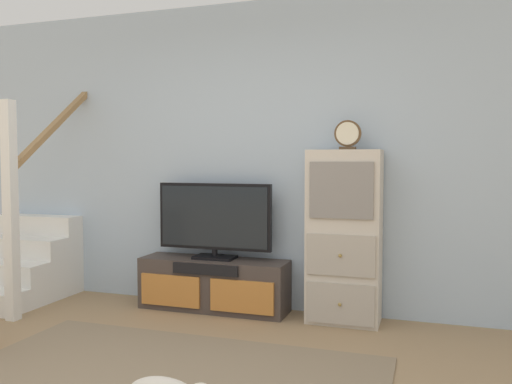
% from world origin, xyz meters
% --- Properties ---
extents(back_wall, '(6.40, 0.12, 2.70)m').
position_xyz_m(back_wall, '(0.00, 2.46, 1.35)').
color(back_wall, '#A8BCD1').
rests_on(back_wall, ground_plane).
extents(media_console, '(1.31, 0.38, 0.45)m').
position_xyz_m(media_console, '(-0.30, 2.19, 0.22)').
color(media_console, '#423833').
rests_on(media_console, ground_plane).
extents(television, '(1.04, 0.22, 0.66)m').
position_xyz_m(television, '(-0.30, 2.22, 0.80)').
color(television, black).
rests_on(television, media_console).
extents(side_cabinet, '(0.58, 0.38, 1.40)m').
position_xyz_m(side_cabinet, '(0.84, 2.20, 0.70)').
color(side_cabinet, beige).
rests_on(side_cabinet, ground_plane).
extents(desk_clock, '(0.21, 0.08, 0.23)m').
position_xyz_m(desk_clock, '(0.86, 2.19, 1.51)').
color(desk_clock, '#4C3823').
rests_on(desk_clock, side_cabinet).
extents(staircase, '(1.00, 1.36, 2.20)m').
position_xyz_m(staircase, '(-2.24, 2.20, 0.37)').
color(staircase, white).
rests_on(staircase, ground_plane).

